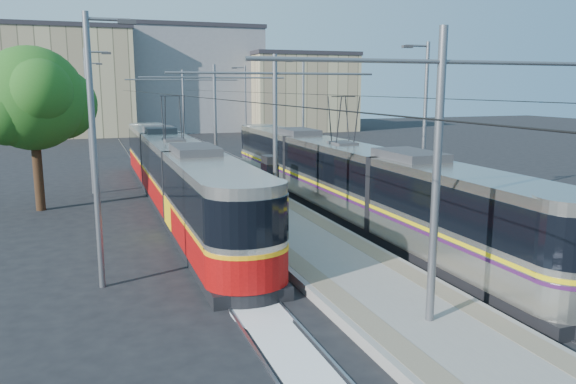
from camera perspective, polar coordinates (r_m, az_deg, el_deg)
name	(u,v)px	position (r m, az deg, el deg)	size (l,w,h in m)	color
ground	(356,280)	(17.90, 6.94, -8.83)	(160.00, 160.00, 0.00)	black
platform	(228,186)	(33.46, -6.16, 0.62)	(4.00, 50.00, 0.30)	gray
tactile_strip_left	(203,185)	(33.13, -8.60, 0.73)	(0.70, 50.00, 0.01)	gray
tactile_strip_right	(251,182)	(33.79, -3.77, 1.02)	(0.70, 50.00, 0.01)	gray
rails	(228,188)	(33.48, -6.15, 0.39)	(8.71, 70.00, 0.03)	gray
track_arrow	(278,336)	(14.03, -1.03, -14.40)	(1.20, 5.00, 0.01)	silver
tram_left	(175,172)	(28.87, -11.40, 2.00)	(2.43, 28.86, 5.50)	black
tram_right	(342,174)	(26.68, 5.52, 1.79)	(2.43, 29.28, 5.50)	black
catenary	(239,114)	(30.22, -5.04, 7.92)	(9.20, 70.00, 7.00)	slate
street_lamps	(212,114)	(36.90, -7.76, 7.82)	(15.18, 38.22, 8.00)	slate
shelter	(270,177)	(28.25, -1.86, 1.55)	(0.64, 1.02, 2.25)	black
tree	(40,100)	(29.61, -23.91, 8.52)	(5.40, 4.99, 7.85)	#382314
building_left	(63,82)	(75.09, -21.85, 10.37)	(16.32, 12.24, 13.07)	tan
building_centre	(188,79)	(80.23, -10.08, 11.22)	(18.36, 14.28, 13.90)	gray
building_right	(298,92)	(78.11, 1.07, 10.14)	(14.28, 10.20, 10.47)	tan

